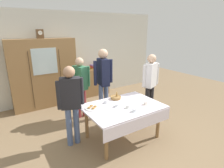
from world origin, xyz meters
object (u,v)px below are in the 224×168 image
object	(u,v)px
dining_table	(124,111)
person_behind_table_right	(71,99)
mantel_clock	(40,34)
spoon_center	(137,102)
bookshelf_low	(93,82)
spoon_back_edge	(156,105)
person_by_cabinet	(80,82)
spoon_near_left	(136,105)
tea_cup_far_right	(106,102)
tea_cup_far_left	(134,110)
wall_cabinet	(44,74)
tea_cup_center	(145,103)
person_beside_shelf	(150,80)
tea_cup_back_edge	(117,105)
tea_cup_near_left	(128,107)
book_stack	(93,67)
pastry_plate	(92,108)
person_near_right_end	(103,77)
bread_basket	(116,97)

from	to	relation	value
dining_table	person_behind_table_right	xyz separation A→B (m)	(-0.94, 0.38, 0.32)
mantel_clock	spoon_center	world-z (taller)	mantel_clock
bookshelf_low	spoon_back_edge	size ratio (longest dim) A/B	8.81
spoon_back_edge	person_by_cabinet	world-z (taller)	person_by_cabinet
person_behind_table_right	person_by_cabinet	bearing A→B (deg)	58.20
dining_table	person_behind_table_right	distance (m)	1.06
spoon_center	spoon_near_left	distance (m)	0.20
tea_cup_far_right	tea_cup_far_left	distance (m)	0.67
dining_table	wall_cabinet	xyz separation A→B (m)	(-0.90, 2.59, 0.34)
bookshelf_low	tea_cup_center	xyz separation A→B (m)	(-0.25, -2.80, 0.29)
spoon_near_left	person_beside_shelf	world-z (taller)	person_beside_shelf
tea_cup_back_edge	person_beside_shelf	xyz separation A→B (m)	(1.31, 0.43, 0.22)
tea_cup_near_left	person_beside_shelf	size ratio (longest dim) A/B	0.08
spoon_back_edge	person_beside_shelf	world-z (taller)	person_beside_shelf
spoon_back_edge	spoon_near_left	distance (m)	0.40
tea_cup_center	person_beside_shelf	world-z (taller)	person_beside_shelf
mantel_clock	spoon_center	xyz separation A→B (m)	(1.28, -2.56, -1.33)
tea_cup_far_left	person_by_cabinet	bearing A→B (deg)	101.80
mantel_clock	spoon_center	distance (m)	3.15
spoon_near_left	person_beside_shelf	xyz separation A→B (m)	(0.95, 0.59, 0.25)
tea_cup_back_edge	spoon_near_left	bearing A→B (deg)	-24.54
bookshelf_low	book_stack	bearing A→B (deg)	0.00
tea_cup_back_edge	bookshelf_low	bearing A→B (deg)	72.73
pastry_plate	person_beside_shelf	size ratio (longest dim) A/B	0.17
person_behind_table_right	person_near_right_end	world-z (taller)	person_near_right_end
mantel_clock	tea_cup_far_left	size ratio (longest dim) A/B	1.85
person_near_right_end	spoon_center	bearing A→B (deg)	-77.14
tea_cup_far_right	tea_cup_far_left	size ratio (longest dim) A/B	1.00
spoon_center	spoon_near_left	bearing A→B (deg)	-138.00
tea_cup_far_left	person_by_cabinet	world-z (taller)	person_by_cabinet
dining_table	spoon_near_left	world-z (taller)	spoon_near_left
tea_cup_near_left	spoon_back_edge	xyz separation A→B (m)	(0.56, -0.19, -0.02)
tea_cup_center	spoon_center	xyz separation A→B (m)	(-0.04, 0.20, -0.02)
wall_cabinet	spoon_near_left	bearing A→B (deg)	-67.21
person_beside_shelf	spoon_near_left	bearing A→B (deg)	-148.04
dining_table	tea_cup_far_right	world-z (taller)	tea_cup_far_right
tea_cup_center	spoon_near_left	size ratio (longest dim) A/B	1.09
tea_cup_near_left	book_stack	bearing A→B (deg)	76.74
book_stack	spoon_back_edge	xyz separation A→B (m)	(-0.09, -2.94, -0.26)
mantel_clock	tea_cup_near_left	world-z (taller)	mantel_clock
dining_table	tea_cup_far_left	xyz separation A→B (m)	(0.02, -0.30, 0.12)
tea_cup_far_left	person_behind_table_right	size ratio (longest dim) A/B	0.08
tea_cup_far_right	person_by_cabinet	size ratio (longest dim) A/B	0.08
book_stack	person_by_cabinet	xyz separation A→B (m)	(-1.00, -1.28, -0.05)
person_behind_table_right	person_by_cabinet	distance (m)	1.15
dining_table	person_by_cabinet	distance (m)	1.43
wall_cabinet	tea_cup_far_right	bearing A→B (deg)	-73.07
bread_basket	person_beside_shelf	distance (m)	1.12
tea_cup_center	tea_cup_back_edge	bearing A→B (deg)	157.53
pastry_plate	dining_table	bearing A→B (deg)	-24.07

